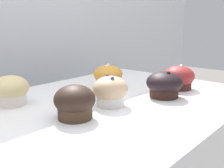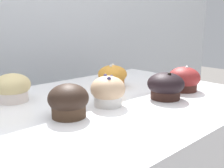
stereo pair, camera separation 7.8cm
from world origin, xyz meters
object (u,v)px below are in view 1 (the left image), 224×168
(muffin_front_center, at_px, (10,90))
(muffin_back_center, at_px, (110,91))
(muffin_back_left, at_px, (75,102))
(muffin_front_right, at_px, (108,76))
(muffin_back_right, at_px, (179,78))
(muffin_front_left, at_px, (164,85))

(muffin_front_center, bearing_deg, muffin_back_center, -50.51)
(muffin_back_left, bearing_deg, muffin_front_right, 28.71)
(muffin_back_right, height_order, muffin_front_right, muffin_back_right)
(muffin_front_center, relative_size, muffin_back_left, 1.05)
(muffin_back_right, relative_size, muffin_front_left, 0.96)
(muffin_front_center, distance_m, muffin_back_right, 0.54)
(muffin_back_right, relative_size, muffin_front_right, 1.01)
(muffin_back_left, distance_m, muffin_front_right, 0.33)
(muffin_back_left, height_order, muffin_front_left, same)
(muffin_front_center, bearing_deg, muffin_front_left, -38.76)
(muffin_back_right, distance_m, muffin_front_left, 0.13)
(muffin_back_left, relative_size, muffin_front_right, 0.95)
(muffin_back_left, bearing_deg, muffin_back_center, 1.10)
(muffin_back_right, distance_m, muffin_front_right, 0.25)
(muffin_back_center, bearing_deg, muffin_back_left, -178.90)
(muffin_front_center, distance_m, muffin_front_right, 0.34)
(muffin_front_left, bearing_deg, muffin_back_left, 168.17)
(muffin_front_center, xyz_separation_m, muffin_back_left, (0.05, -0.22, -0.00))
(muffin_front_right, bearing_deg, muffin_front_left, -86.54)
(muffin_front_right, height_order, muffin_back_center, muffin_back_center)
(muffin_back_left, bearing_deg, muffin_back_right, -6.23)
(muffin_front_right, distance_m, muffin_back_center, 0.22)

